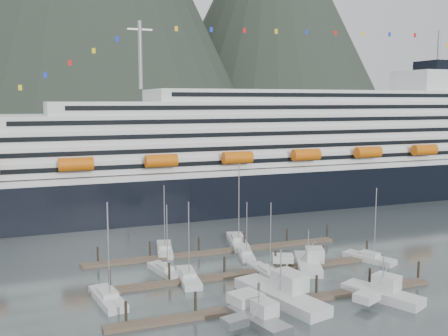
{
  "coord_description": "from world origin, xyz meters",
  "views": [
    {
      "loc": [
        -36.74,
        -70.86,
        27.44
      ],
      "look_at": [
        -1.22,
        22.0,
        14.7
      ],
      "focal_mm": 42.0,
      "sensor_mm": 36.0,
      "label": 1
    }
  ],
  "objects_px": {
    "trawler_c": "(279,295)",
    "trawler_d": "(382,293)",
    "sailboat_d": "(267,273)",
    "sailboat_c": "(188,278)",
    "sailboat_e": "(165,250)",
    "trawler_e": "(307,262)",
    "sailboat_f": "(246,255)",
    "cruise_ship": "(288,158)",
    "sailboat_g": "(238,242)",
    "sailboat_b": "(165,271)",
    "trawler_b": "(258,319)",
    "sailboat_a": "(108,299)",
    "sailboat_h": "(369,259)"
  },
  "relations": [
    {
      "from": "trawler_c",
      "to": "trawler_d",
      "type": "xyz_separation_m",
      "value": [
        13.72,
        -4.3,
        -0.13
      ]
    },
    {
      "from": "sailboat_d",
      "to": "trawler_c",
      "type": "bearing_deg",
      "value": 160.54
    },
    {
      "from": "trawler_d",
      "to": "sailboat_c",
      "type": "bearing_deg",
      "value": 29.12
    },
    {
      "from": "sailboat_e",
      "to": "trawler_e",
      "type": "bearing_deg",
      "value": -119.21
    },
    {
      "from": "sailboat_d",
      "to": "sailboat_f",
      "type": "height_order",
      "value": "sailboat_d"
    },
    {
      "from": "cruise_ship",
      "to": "trawler_e",
      "type": "xyz_separation_m",
      "value": [
        -23.91,
        -52.33,
        -11.14
      ]
    },
    {
      "from": "sailboat_d",
      "to": "sailboat_g",
      "type": "relative_size",
      "value": 0.75
    },
    {
      "from": "trawler_e",
      "to": "sailboat_b",
      "type": "bearing_deg",
      "value": 99.23
    },
    {
      "from": "sailboat_b",
      "to": "trawler_b",
      "type": "xyz_separation_m",
      "value": [
        5.69,
        -23.24,
        0.42
      ]
    },
    {
      "from": "sailboat_a",
      "to": "trawler_d",
      "type": "relative_size",
      "value": 1.26
    },
    {
      "from": "trawler_b",
      "to": "trawler_e",
      "type": "distance_m",
      "value": 24.52
    },
    {
      "from": "sailboat_g",
      "to": "trawler_d",
      "type": "xyz_separation_m",
      "value": [
        7.94,
        -33.32,
        0.42
      ]
    },
    {
      "from": "sailboat_b",
      "to": "sailboat_a",
      "type": "bearing_deg",
      "value": 118.94
    },
    {
      "from": "sailboat_e",
      "to": "sailboat_g",
      "type": "height_order",
      "value": "sailboat_g"
    },
    {
      "from": "sailboat_f",
      "to": "sailboat_g",
      "type": "height_order",
      "value": "sailboat_g"
    },
    {
      "from": "sailboat_e",
      "to": "sailboat_f",
      "type": "relative_size",
      "value": 1.24
    },
    {
      "from": "sailboat_a",
      "to": "sailboat_b",
      "type": "distance_m",
      "value": 13.71
    },
    {
      "from": "trawler_d",
      "to": "trawler_e",
      "type": "xyz_separation_m",
      "value": [
        -2.68,
        15.94,
        0.03
      ]
    },
    {
      "from": "sailboat_c",
      "to": "trawler_e",
      "type": "xyz_separation_m",
      "value": [
        20.28,
        -1.02,
        0.48
      ]
    },
    {
      "from": "sailboat_a",
      "to": "trawler_d",
      "type": "height_order",
      "value": "sailboat_a"
    },
    {
      "from": "sailboat_c",
      "to": "sailboat_h",
      "type": "distance_m",
      "value": 32.21
    },
    {
      "from": "sailboat_b",
      "to": "sailboat_e",
      "type": "relative_size",
      "value": 0.91
    },
    {
      "from": "sailboat_b",
      "to": "sailboat_e",
      "type": "bearing_deg",
      "value": -25.93
    },
    {
      "from": "sailboat_b",
      "to": "sailboat_d",
      "type": "xyz_separation_m",
      "value": [
        14.85,
        -6.78,
        -0.0
      ]
    },
    {
      "from": "sailboat_h",
      "to": "sailboat_f",
      "type": "bearing_deg",
      "value": 38.91
    },
    {
      "from": "sailboat_d",
      "to": "trawler_b",
      "type": "relative_size",
      "value": 1.24
    },
    {
      "from": "sailboat_a",
      "to": "trawler_c",
      "type": "distance_m",
      "value": 23.6
    },
    {
      "from": "sailboat_b",
      "to": "sailboat_c",
      "type": "bearing_deg",
      "value": -163.68
    },
    {
      "from": "trawler_b",
      "to": "sailboat_h",
      "type": "bearing_deg",
      "value": -72.57
    },
    {
      "from": "sailboat_c",
      "to": "trawler_c",
      "type": "distance_m",
      "value": 15.69
    },
    {
      "from": "sailboat_d",
      "to": "sailboat_e",
      "type": "height_order",
      "value": "sailboat_e"
    },
    {
      "from": "sailboat_d",
      "to": "sailboat_h",
      "type": "height_order",
      "value": "sailboat_h"
    },
    {
      "from": "sailboat_b",
      "to": "trawler_c",
      "type": "height_order",
      "value": "sailboat_b"
    },
    {
      "from": "sailboat_a",
      "to": "sailboat_b",
      "type": "bearing_deg",
      "value": -57.28
    },
    {
      "from": "sailboat_c",
      "to": "sailboat_a",
      "type": "bearing_deg",
      "value": 115.42
    },
    {
      "from": "trawler_c",
      "to": "trawler_d",
      "type": "relative_size",
      "value": 1.41
    },
    {
      "from": "sailboat_d",
      "to": "sailboat_g",
      "type": "bearing_deg",
      "value": -10.64
    },
    {
      "from": "sailboat_g",
      "to": "trawler_b",
      "type": "bearing_deg",
      "value": 174.94
    },
    {
      "from": "cruise_ship",
      "to": "trawler_b",
      "type": "distance_m",
      "value": 81.84
    },
    {
      "from": "sailboat_g",
      "to": "trawler_c",
      "type": "distance_m",
      "value": 29.59
    },
    {
      "from": "sailboat_b",
      "to": "trawler_c",
      "type": "distance_m",
      "value": 20.83
    },
    {
      "from": "trawler_c",
      "to": "trawler_b",
      "type": "bearing_deg",
      "value": 120.94
    },
    {
      "from": "sailboat_h",
      "to": "trawler_d",
      "type": "distance_m",
      "value": 17.89
    },
    {
      "from": "sailboat_c",
      "to": "sailboat_g",
      "type": "xyz_separation_m",
      "value": [
        15.02,
        16.36,
        0.03
      ]
    },
    {
      "from": "cruise_ship",
      "to": "sailboat_c",
      "type": "xyz_separation_m",
      "value": [
        -44.19,
        -51.31,
        -11.62
      ]
    },
    {
      "from": "sailboat_c",
      "to": "sailboat_d",
      "type": "xyz_separation_m",
      "value": [
        12.41,
        -2.2,
        -0.03
      ]
    },
    {
      "from": "trawler_c",
      "to": "sailboat_d",
      "type": "bearing_deg",
      "value": -30.89
    },
    {
      "from": "sailboat_b",
      "to": "sailboat_f",
      "type": "height_order",
      "value": "sailboat_b"
    },
    {
      "from": "cruise_ship",
      "to": "sailboat_b",
      "type": "distance_m",
      "value": 67.03
    },
    {
      "from": "sailboat_a",
      "to": "trawler_d",
      "type": "distance_m",
      "value": 37.95
    }
  ]
}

